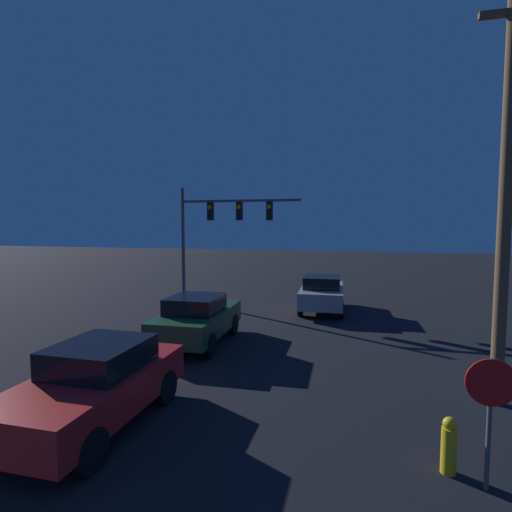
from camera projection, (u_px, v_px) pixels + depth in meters
car_near at (96, 384)px, 7.88m from camera, size 1.96×4.19×1.64m
car_mid at (197, 319)px, 13.37m from camera, size 2.01×4.22×1.64m
car_far at (322, 293)px, 18.36m from camera, size 2.06×4.25×1.64m
traffic_signal_mast at (217, 223)px, 20.04m from camera, size 6.18×0.30×5.85m
stop_sign at (490, 399)px, 5.90m from camera, size 0.72×0.07×2.03m
utility_pole at (506, 187)px, 8.55m from camera, size 1.36×0.28×9.33m
fire_hydrant at (449, 446)px, 6.40m from camera, size 0.24×0.24×0.93m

